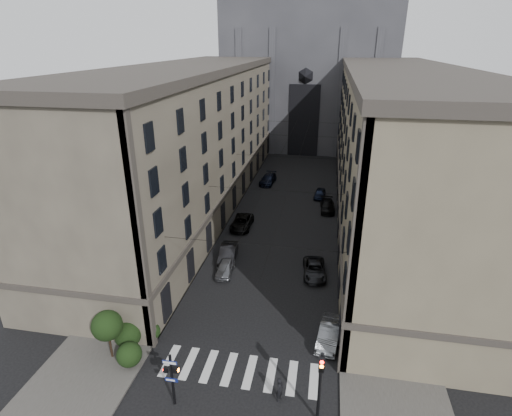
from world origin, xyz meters
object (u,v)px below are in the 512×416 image
Objects in this scene: car_right_midfar at (327,206)px; car_right_near at (329,333)px; car_left_midnear at (228,254)px; car_left_midfar at (242,222)px; car_right_midnear at (314,269)px; car_left_far at (268,179)px; gothic_tower at (310,61)px; traffic_light_right at (320,380)px; car_left_near at (225,268)px; car_right_far at (320,194)px; pedestrian_signal_left at (172,376)px; pedestrian at (280,390)px.

car_right_near is at bearing -91.55° from car_right_midfar.
car_left_midfar is at bearing 85.86° from car_left_midnear.
car_right_midfar is at bearing 81.26° from car_right_midnear.
car_left_midnear is 18.60m from car_right_midfar.
car_left_far is (0.65, 17.21, 0.03)m from car_left_midfar.
gothic_tower reaches higher than car_left_midfar.
car_right_near is at bearing -68.64° from car_left_far.
car_right_midnear is at bearing 93.36° from traffic_light_right.
car_left_midnear is at bearing 94.85° from car_left_near.
traffic_light_right is 38.56m from car_right_far.
traffic_light_right is 7.76m from car_right_near.
car_left_far is at bearing -98.06° from gothic_tower.
pedestrian_signal_left reaches higher than car_left_midnear.
pedestrian is (7.33, -42.30, 0.15)m from car_left_far.
gothic_tower reaches higher than car_left_far.
car_left_far is 28.12m from car_right_midnear.
pedestrian_signal_left is at bearing -92.81° from car_left_midnear.
car_left_near is at bearing 122.49° from traffic_light_right.
pedestrian_signal_left is 2.26× the size of pedestrian.
traffic_light_right reaches higher than car_right_midfar.
car_left_midnear reaches higher than car_right_near.
pedestrian_signal_left is 18.51m from car_left_midnear.
car_left_midfar is (-0.28, 8.18, -0.09)m from car_left_midnear.
gothic_tower is at bearing 82.63° from car_left_near.
car_left_midnear is 15.18m from car_right_near.
car_right_midfar is (9.80, 18.19, 0.01)m from car_left_near.
pedestrian is (-2.47, -32.50, 0.22)m from car_right_midfar.
car_left_midfar is 21.87m from car_right_near.
gothic_tower is at bearing 87.26° from pedestrian_signal_left.
car_left_far is at bearing 90.90° from pedestrian_signal_left.
car_left_midfar is at bearing 129.48° from car_right_midnear.
car_right_near is at bearing -50.88° from car_left_midnear.
pedestrian is (7.69, -16.92, 0.10)m from car_left_midnear.
car_left_far is 2.85× the size of pedestrian.
pedestrian_signal_left reaches higher than car_left_midfar.
car_right_midfar is (10.17, 15.58, -0.12)m from car_left_midnear.
car_left_near is 0.77× the size of car_left_far.
car_right_midnear is (4.62, -56.36, -17.14)m from gothic_tower.
traffic_light_right reaches higher than car_left_far.
car_left_midnear is at bearing 93.28° from pedestrian_signal_left.
car_right_far is 37.39m from pedestrian.
car_right_near is 9.51m from car_right_midnear.
gothic_tower is 14.50× the size of pedestrian_signal_left.
car_left_near is 24.61m from car_right_far.
car_right_far is (-1.21, 4.88, -0.03)m from car_right_midfar.
gothic_tower is 12.14× the size of car_left_midnear.
traffic_light_right is 1.10× the size of car_right_midnear.
car_left_far reaches higher than car_left_near.
car_right_midnear is 1.26× the size of car_right_far.
car_right_midfar is (9.80, -9.81, -0.06)m from car_left_far.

